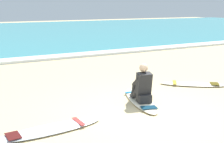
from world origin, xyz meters
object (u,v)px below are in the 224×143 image
at_px(surfboard_spare_far, 193,84).
at_px(surfboard_spare_near, 50,129).
at_px(surfboard_main, 140,100).
at_px(surfer_seated, 142,87).

bearing_deg(surfboard_spare_far, surfboard_spare_near, -166.26).
relative_size(surfboard_spare_near, surfboard_spare_far, 1.16).
distance_m(surfboard_spare_near, surfboard_spare_far, 4.95).
height_order(surfboard_main, surfboard_spare_near, same).
bearing_deg(surfboard_main, surfboard_spare_far, 12.57).
height_order(surfboard_main, surfboard_spare_far, same).
distance_m(surfboard_main, surfer_seated, 0.44).
bearing_deg(surfboard_main, surfboard_spare_near, -165.22).
relative_size(surfer_seated, surfboard_spare_near, 0.43).
relative_size(surfboard_main, surfboard_spare_far, 1.15).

